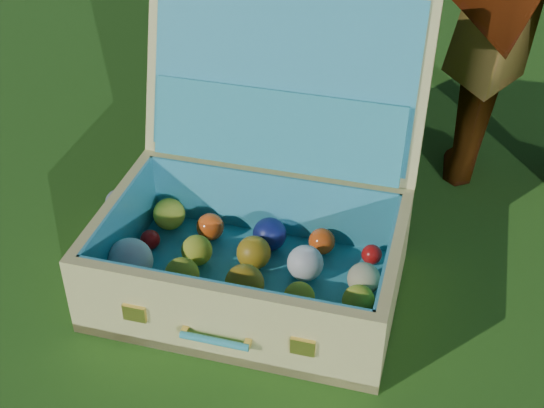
{
  "coord_description": "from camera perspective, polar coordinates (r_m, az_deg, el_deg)",
  "views": [
    {
      "loc": [
        0.72,
        -1.11,
        1.23
      ],
      "look_at": [
        -0.11,
        0.03,
        0.21
      ],
      "focal_mm": 50.0,
      "sensor_mm": 36.0,
      "label": 1
    }
  ],
  "objects": [
    {
      "name": "suitcase",
      "position": [
        1.77,
        -1.03,
        -0.19
      ],
      "size": [
        0.86,
        0.84,
        0.64
      ],
      "rotation": [
        0.0,
        0.0,
        0.36
      ],
      "color": "#CDC26E",
      "rests_on": "ground"
    },
    {
      "name": "stray_ball",
      "position": [
        2.07,
        -11.46,
        0.11
      ],
      "size": [
        0.07,
        0.07,
        0.07
      ],
      "primitive_type": "sphere",
      "color": "teal",
      "rests_on": "ground"
    },
    {
      "name": "ground",
      "position": [
        1.81,
        2.22,
        -6.86
      ],
      "size": [
        60.0,
        60.0,
        0.0
      ],
      "primitive_type": "plane",
      "color": "#215114",
      "rests_on": "ground"
    }
  ]
}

